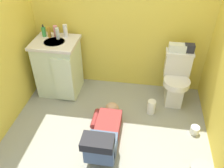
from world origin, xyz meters
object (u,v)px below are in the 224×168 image
object	(u,v)px
toilet	(176,79)
bottle_pink	(56,31)
faucet	(58,33)
vanity_cabinet	(59,67)
paper_towel_roll	(151,107)
person_plumber	(105,134)
tissue_box	(177,48)
bottle_white	(65,31)
toilet_paper_roll	(195,130)
soap_dispenser	(44,32)
bottle_clear	(58,33)
toiletry_bag	(189,48)
bottle_amber	(49,32)

from	to	relation	value
toilet	bottle_pink	world-z (taller)	bottle_pink
toilet	faucet	bearing A→B (deg)	175.65
toilet	bottle_pink	size ratio (longest dim) A/B	4.86
vanity_cabinet	faucet	size ratio (longest dim) A/B	8.20
toilet	vanity_cabinet	size ratio (longest dim) A/B	0.91
paper_towel_roll	bottle_pink	bearing A→B (deg)	162.22
bottle_pink	person_plumber	bearing A→B (deg)	-51.25
vanity_cabinet	tissue_box	distance (m)	1.66
person_plumber	paper_towel_roll	size ratio (longest dim) A/B	5.31
bottle_white	toilet_paper_roll	xyz separation A→B (m)	(1.79, -0.75, -0.86)
person_plumber	bottle_white	xyz separation A→B (m)	(-0.73, 1.10, 0.73)
faucet	bottle_pink	world-z (taller)	bottle_pink
vanity_cabinet	tissue_box	size ratio (longest dim) A/B	3.73
vanity_cabinet	person_plumber	size ratio (longest dim) A/B	0.77
soap_dispenser	bottle_clear	bearing A→B (deg)	-12.70
person_plumber	bottle_white	size ratio (longest dim) A/B	6.18
tissue_box	paper_towel_roll	xyz separation A→B (m)	(-0.26, -0.41, -0.70)
person_plumber	bottle_pink	bearing A→B (deg)	128.75
soap_dispenser	bottle_white	distance (m)	0.30
toilet	vanity_cabinet	bearing A→B (deg)	-179.32
vanity_cabinet	toiletry_bag	size ratio (longest dim) A/B	6.61
faucet	soap_dispenser	distance (m)	0.19
toilet	paper_towel_roll	world-z (taller)	toilet
bottle_clear	toilet_paper_roll	size ratio (longest dim) A/B	1.42
toiletry_bag	toilet_paper_roll	distance (m)	1.03
soap_dispenser	toiletry_bag	bearing A→B (deg)	-0.46
toiletry_bag	bottle_amber	distance (m)	1.87
person_plumber	bottle_white	world-z (taller)	bottle_white
bottle_clear	paper_towel_roll	distance (m)	1.60
toiletry_bag	toilet_paper_roll	size ratio (longest dim) A/B	1.13
vanity_cabinet	bottle_clear	size ratio (longest dim) A/B	5.25
person_plumber	toilet_paper_roll	bearing A→B (deg)	18.26
toilet	bottle_white	distance (m)	1.65
soap_dispenser	bottle_pink	distance (m)	0.17
toiletry_bag	toilet_paper_roll	xyz separation A→B (m)	(0.14, -0.69, -0.76)
faucet	paper_towel_roll	distance (m)	1.62
vanity_cabinet	toilet_paper_roll	bearing A→B (deg)	-17.04
bottle_clear	paper_towel_roll	size ratio (longest dim) A/B	0.78
toilet	paper_towel_roll	xyz separation A→B (m)	(-0.30, -0.32, -0.27)
person_plumber	toiletry_bag	size ratio (longest dim) A/B	8.59
toilet	bottle_white	size ratio (longest dim) A/B	4.35
tissue_box	paper_towel_roll	world-z (taller)	tissue_box
faucet	bottle_amber	size ratio (longest dim) A/B	0.70
toilet	bottle_clear	size ratio (longest dim) A/B	4.80
tissue_box	vanity_cabinet	bearing A→B (deg)	-176.09
faucet	toilet_paper_roll	distance (m)	2.19
person_plumber	toiletry_bag	xyz separation A→B (m)	(0.93, 1.04, 0.63)
vanity_cabinet	toilet_paper_roll	size ratio (longest dim) A/B	7.45
person_plumber	bottle_pink	world-z (taller)	bottle_pink
faucet	toiletry_bag	xyz separation A→B (m)	(1.76, -0.04, -0.06)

